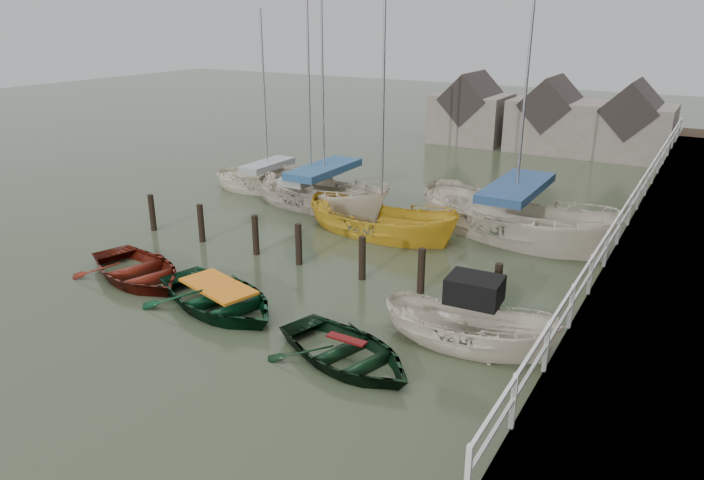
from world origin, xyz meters
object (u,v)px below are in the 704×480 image
Objects in this scene: sailboat_c at (381,233)px; rowboat_green at (220,308)px; sailboat_b at (324,205)px; sailboat_d at (513,235)px; rowboat_red at (138,279)px; motorboat at (468,343)px; sailboat_e at (269,190)px; rowboat_dkgreen at (347,362)px; sailboat_a at (312,205)px.

rowboat_green is at bearing 179.40° from sailboat_c.
rowboat_green is 0.40× the size of sailboat_b.
sailboat_d reaches higher than rowboat_green.
rowboat_green is 0.40× the size of sailboat_c.
rowboat_red is 9.57m from sailboat_b.
sailboat_e is at bearing 51.93° from motorboat.
rowboat_dkgreen is 15.71m from sailboat_e.
sailboat_e is at bearing 76.25° from sailboat_c.
sailboat_b reaches higher than rowboat_red.
rowboat_green is at bearing 99.04° from motorboat.
sailboat_c is at bearing 40.15° from rowboat_dkgreen.
rowboat_dkgreen is 3.12m from motorboat.
sailboat_e reaches higher than rowboat_dkgreen.
sailboat_a is 3.30m from sailboat_e.
sailboat_e is at bearing 76.90° from sailboat_a.
sailboat_a is 4.49m from sailboat_c.
motorboat is (10.35, 1.31, 0.09)m from rowboat_red.
sailboat_e is at bearing 61.54° from rowboat_dkgreen.
rowboat_green is 6.94m from motorboat.
sailboat_b reaches higher than sailboat_e.
sailboat_c is (0.86, 7.96, 0.01)m from rowboat_green.
sailboat_d is at bearing -72.55° from sailboat_b.
rowboat_red is 13.28m from sailboat_d.
sailboat_c reaches higher than sailboat_a.
sailboat_c is 0.81× the size of sailboat_d.
sailboat_c is (3.75, -1.84, -0.05)m from sailboat_b.
sailboat_a reaches higher than rowboat_green.
sailboat_d is (8.80, 9.95, 0.06)m from rowboat_red.
rowboat_dkgreen is 12.82m from sailboat_b.
rowboat_red is at bearing 100.64° from rowboat_dkgreen.
rowboat_dkgreen is (4.56, -0.64, 0.00)m from rowboat_green.
sailboat_b is at bearing 12.86° from rowboat_red.
motorboat is 0.41× the size of sailboat_c.
sailboat_e is (-7.35, 2.57, 0.05)m from sailboat_c.
motorboat reaches higher than rowboat_dkgreen.
sailboat_c reaches higher than motorboat.
motorboat is 8.77m from sailboat_d.
sailboat_b is at bearing 31.33° from rowboat_green.
sailboat_a is 8.60m from sailboat_d.
sailboat_b is (0.70, 9.54, 0.06)m from rowboat_red.
rowboat_red is 0.42× the size of sailboat_a.
sailboat_e is (-2.90, 10.28, 0.07)m from rowboat_red.
rowboat_red is at bearing -169.59° from sailboat_b.
motorboat is 12.69m from sailboat_b.
sailboat_a reaches higher than rowboat_dkgreen.
rowboat_dkgreen is 0.29× the size of sailboat_d.
sailboat_d is at bearing -80.20° from sailboat_a.
sailboat_d reaches higher than sailboat_c.
rowboat_red is 3.60m from rowboat_green.
sailboat_e is (-13.25, 8.97, -0.03)m from motorboat.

